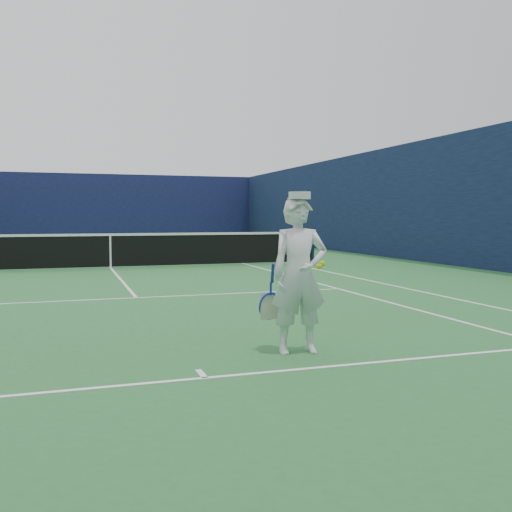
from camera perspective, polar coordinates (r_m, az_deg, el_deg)
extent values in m
plane|color=#276831|center=(17.06, -14.33, -1.18)|extent=(80.00, 80.00, 0.00)
cube|color=white|center=(28.90, -16.01, 0.87)|extent=(11.03, 0.06, 0.01)
cube|color=white|center=(5.42, -5.11, -12.07)|extent=(11.03, 0.06, 0.01)
cube|color=white|center=(18.28, 3.08, -0.71)|extent=(0.06, 23.83, 0.01)
cube|color=white|center=(17.83, -1.02, -0.82)|extent=(0.06, 23.77, 0.01)
cube|color=white|center=(23.43, -15.44, 0.19)|extent=(8.23, 0.06, 0.01)
cube|color=white|center=(10.73, -11.88, -4.12)|extent=(8.23, 0.06, 0.01)
cube|color=white|center=(17.06, -14.33, -1.16)|extent=(0.06, 12.80, 0.01)
cube|color=white|center=(28.75, -16.00, 0.86)|extent=(0.06, 0.30, 0.01)
cube|color=white|center=(5.56, -5.47, -11.65)|extent=(0.06, 0.30, 0.01)
cube|color=#10153C|center=(34.98, -16.50, 4.65)|extent=(20.12, 0.12, 4.00)
cube|color=#101B3B|center=(20.32, 15.09, 5.27)|extent=(0.12, 36.12, 4.00)
cylinder|color=#141E4C|center=(18.60, 5.70, 1.00)|extent=(0.09, 0.09, 1.07)
cube|color=black|center=(17.03, -14.35, 0.50)|extent=(12.79, 0.02, 0.92)
cube|color=white|center=(17.01, -14.38, 2.08)|extent=(12.79, 0.04, 0.07)
cube|color=white|center=(17.03, -14.35, 0.40)|extent=(0.05, 0.03, 0.94)
imported|color=white|center=(6.26, 4.34, -1.97)|extent=(0.66, 0.47, 1.71)
cylinder|color=white|center=(6.23, 4.38, 6.06)|extent=(0.24, 0.24, 0.08)
cube|color=white|center=(6.35, 4.04, 5.75)|extent=(0.19, 0.12, 0.02)
cylinder|color=navy|center=(6.26, 1.67, -1.72)|extent=(0.04, 0.09, 0.22)
cube|color=#1F2DAB|center=(6.33, 1.49, -3.29)|extent=(0.02, 0.02, 0.14)
torus|color=#1F2DAB|center=(6.42, 1.41, -5.03)|extent=(0.30, 0.13, 0.29)
cube|color=beige|center=(6.42, 1.41, -5.03)|extent=(0.22, 0.03, 0.30)
sphere|color=#CFD918|center=(6.42, 6.31, -1.06)|extent=(0.07, 0.07, 0.07)
sphere|color=#CFD918|center=(6.45, 6.63, -0.77)|extent=(0.07, 0.07, 0.07)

